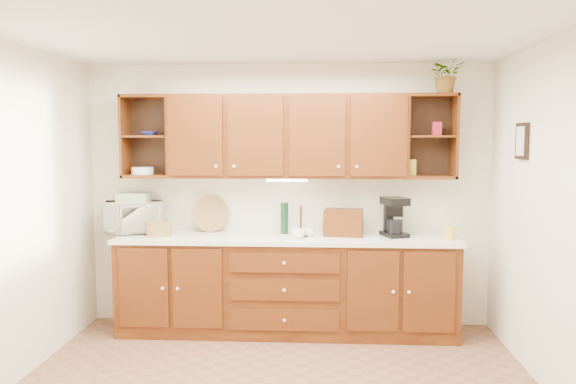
# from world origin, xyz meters

# --- Properties ---
(ceiling) EXTENTS (4.00, 4.00, 0.00)m
(ceiling) POSITION_xyz_m (0.00, 0.00, 2.60)
(ceiling) COLOR white
(ceiling) RESTS_ON back_wall
(back_wall) EXTENTS (4.00, 0.00, 4.00)m
(back_wall) POSITION_xyz_m (0.00, 1.75, 1.30)
(back_wall) COLOR #EEE6C8
(back_wall) RESTS_ON floor
(right_wall) EXTENTS (0.00, 3.50, 3.50)m
(right_wall) POSITION_xyz_m (2.00, 0.00, 1.30)
(right_wall) COLOR #EEE6C8
(right_wall) RESTS_ON floor
(base_cabinets) EXTENTS (3.20, 0.60, 0.90)m
(base_cabinets) POSITION_xyz_m (0.00, 1.45, 0.45)
(base_cabinets) COLOR #361206
(base_cabinets) RESTS_ON floor
(countertop) EXTENTS (3.24, 0.64, 0.04)m
(countertop) POSITION_xyz_m (0.00, 1.44, 0.92)
(countertop) COLOR white
(countertop) RESTS_ON base_cabinets
(upper_cabinets) EXTENTS (3.20, 0.33, 0.80)m
(upper_cabinets) POSITION_xyz_m (0.01, 1.59, 1.89)
(upper_cabinets) COLOR #361206
(upper_cabinets) RESTS_ON back_wall
(undercabinet_light) EXTENTS (0.40, 0.05, 0.02)m
(undercabinet_light) POSITION_xyz_m (0.00, 1.53, 1.47)
(undercabinet_light) COLOR white
(undercabinet_light) RESTS_ON upper_cabinets
(framed_picture) EXTENTS (0.03, 0.24, 0.30)m
(framed_picture) POSITION_xyz_m (1.98, 0.90, 1.85)
(framed_picture) COLOR black
(framed_picture) RESTS_ON right_wall
(wicker_basket) EXTENTS (0.26, 0.26, 0.13)m
(wicker_basket) POSITION_xyz_m (-1.23, 1.43, 1.01)
(wicker_basket) COLOR olive
(wicker_basket) RESTS_ON countertop
(microwave) EXTENTS (0.64, 0.52, 0.31)m
(microwave) POSITION_xyz_m (-1.52, 1.58, 1.09)
(microwave) COLOR beige
(microwave) RESTS_ON countertop
(towel_stack) EXTENTS (0.30, 0.23, 0.09)m
(towel_stack) POSITION_xyz_m (-1.52, 1.58, 1.29)
(towel_stack) COLOR #E0C369
(towel_stack) RESTS_ON microwave
(wine_bottle) EXTENTS (0.09, 0.09, 0.31)m
(wine_bottle) POSITION_xyz_m (-0.03, 1.59, 1.09)
(wine_bottle) COLOR #10321B
(wine_bottle) RESTS_ON countertop
(woven_tray) EXTENTS (0.37, 0.17, 0.35)m
(woven_tray) POSITION_xyz_m (-0.78, 1.67, 0.95)
(woven_tray) COLOR olive
(woven_tray) RESTS_ON countertop
(bread_box) EXTENTS (0.39, 0.27, 0.25)m
(bread_box) POSITION_xyz_m (0.55, 1.51, 1.07)
(bread_box) COLOR #361206
(bread_box) RESTS_ON countertop
(mug_tree) EXTENTS (0.28, 0.27, 0.30)m
(mug_tree) POSITION_xyz_m (0.14, 1.43, 0.99)
(mug_tree) COLOR #361206
(mug_tree) RESTS_ON countertop
(canister_red) EXTENTS (0.13, 0.13, 0.15)m
(canister_red) POSITION_xyz_m (0.40, 1.54, 1.01)
(canister_red) COLOR maroon
(canister_red) RESTS_ON countertop
(canister_white) EXTENTS (0.09, 0.09, 0.18)m
(canister_white) POSITION_xyz_m (1.07, 1.55, 1.03)
(canister_white) COLOR white
(canister_white) RESTS_ON countertop
(canister_yellow) EXTENTS (0.11, 0.11, 0.12)m
(canister_yellow) POSITION_xyz_m (1.52, 1.36, 1.00)
(canister_yellow) COLOR gold
(canister_yellow) RESTS_ON countertop
(coffee_maker) EXTENTS (0.27, 0.31, 0.37)m
(coffee_maker) POSITION_xyz_m (1.03, 1.52, 1.12)
(coffee_maker) COLOR black
(coffee_maker) RESTS_ON countertop
(bowl_stack) EXTENTS (0.19, 0.19, 0.04)m
(bowl_stack) POSITION_xyz_m (-1.35, 1.58, 1.92)
(bowl_stack) COLOR #2B2A9D
(bowl_stack) RESTS_ON upper_cabinets
(plate_stack) EXTENTS (0.23, 0.23, 0.07)m
(plate_stack) POSITION_xyz_m (-1.42, 1.58, 1.56)
(plate_stack) COLOR white
(plate_stack) RESTS_ON upper_cabinets
(pantry_box_yellow) EXTENTS (0.09, 0.07, 0.15)m
(pantry_box_yellow) POSITION_xyz_m (1.19, 1.58, 1.60)
(pantry_box_yellow) COLOR gold
(pantry_box_yellow) RESTS_ON upper_cabinets
(pantry_box_red) EXTENTS (0.09, 0.08, 0.13)m
(pantry_box_red) POSITION_xyz_m (1.42, 1.58, 1.96)
(pantry_box_red) COLOR maroon
(pantry_box_red) RESTS_ON upper_cabinets
(potted_plant) EXTENTS (0.32, 0.28, 0.35)m
(potted_plant) POSITION_xyz_m (1.49, 1.52, 2.46)
(potted_plant) COLOR #999999
(potted_plant) RESTS_ON upper_cabinets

